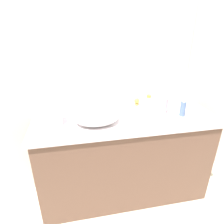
# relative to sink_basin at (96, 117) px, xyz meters

# --- Properties ---
(bathroom_wall_rear) EXTENTS (6.00, 0.06, 2.60)m
(bathroom_wall_rear) POSITION_rel_sink_basin_xyz_m (0.36, 0.33, 0.38)
(bathroom_wall_rear) COLOR silver
(bathroom_wall_rear) RESTS_ON ground
(vanity_counter) EXTENTS (1.59, 0.51, 0.86)m
(vanity_counter) POSITION_rel_sink_basin_xyz_m (0.26, 0.03, -0.48)
(vanity_counter) COLOR brown
(vanity_counter) RESTS_ON ground
(wall_mirror_panel) EXTENTS (1.33, 0.01, 1.11)m
(wall_mirror_panel) POSITION_rel_sink_basin_xyz_m (0.26, 0.29, 0.50)
(wall_mirror_panel) COLOR #B2BCC6
(wall_mirror_panel) RESTS_ON vanity_counter
(sink_basin) EXTENTS (0.36, 0.29, 0.11)m
(sink_basin) POSITION_rel_sink_basin_xyz_m (0.00, 0.00, 0.00)
(sink_basin) COLOR white
(sink_basin) RESTS_ON vanity_counter
(faucet) EXTENTS (0.03, 0.13, 0.15)m
(faucet) POSITION_rel_sink_basin_xyz_m (0.00, 0.16, 0.04)
(faucet) COLOR silver
(faucet) RESTS_ON vanity_counter
(soap_dispenser) EXTENTS (0.07, 0.07, 0.16)m
(soap_dispenser) POSITION_rel_sink_basin_xyz_m (0.37, 0.08, 0.01)
(soap_dispenser) COLOR silver
(soap_dispenser) RESTS_ON vanity_counter
(lotion_bottle) EXTENTS (0.05, 0.05, 0.15)m
(lotion_bottle) POSITION_rel_sink_basin_xyz_m (0.76, -0.01, 0.01)
(lotion_bottle) COLOR #5471A1
(lotion_bottle) RESTS_ON vanity_counter
(perfume_bottle) EXTENTS (0.06, 0.06, 0.17)m
(perfume_bottle) POSITION_rel_sink_basin_xyz_m (0.48, 0.11, 0.02)
(perfume_bottle) COLOR white
(perfume_bottle) RESTS_ON vanity_counter
(spray_can) EXTENTS (0.05, 0.05, 0.14)m
(spray_can) POSITION_rel_sink_basin_xyz_m (0.64, 0.09, 0.02)
(spray_can) COLOR pink
(spray_can) RESTS_ON vanity_counter
(tissue_box) EXTENTS (0.15, 0.15, 0.17)m
(tissue_box) POSITION_rel_sink_basin_xyz_m (-0.35, 0.05, 0.02)
(tissue_box) COLOR silver
(tissue_box) RESTS_ON vanity_counter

